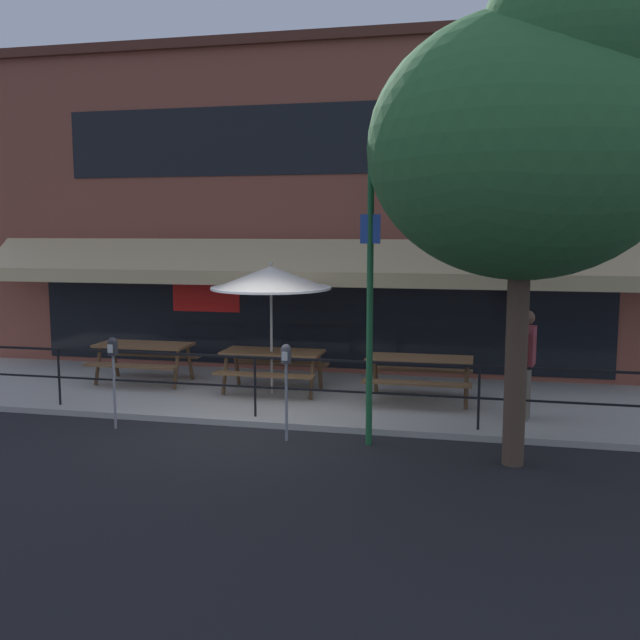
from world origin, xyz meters
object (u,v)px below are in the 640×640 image
Objects in this scene: parking_meter_far at (286,363)px; street_sign_pole at (370,292)px; picnic_table_centre at (273,359)px; street_tree_curbside at (534,128)px; pedestrian_walking at (526,359)px; picnic_table_right at (419,367)px; patio_umbrella_centre at (271,278)px; picnic_table_left at (144,352)px; parking_meter_near at (113,355)px.

parking_meter_far is 1.57m from street_sign_pole.
street_tree_curbside is at bearing -35.01° from picnic_table_centre.
pedestrian_walking is 0.40× the size of street_sign_pole.
picnic_table_centre is 2.73m from parking_meter_far.
picnic_table_right is 0.76× the size of patio_umbrella_centre.
pedestrian_walking is at bearing 25.28° from parking_meter_far.
picnic_table_left is at bearing 142.38° from parking_meter_far.
pedestrian_walking is 3.81m from street_tree_curbside.
parking_meter_near is at bearing -126.09° from picnic_table_centre.
street_sign_pole is at bearing 4.75° from parking_meter_far.
patio_umbrella_centre is at bearing -90.00° from picnic_table_centre.
parking_meter_near is (-1.80, -2.47, 0.44)m from picnic_table_centre.
picnic_table_right is at bearing 154.80° from pedestrian_walking.
street_sign_pole reaches higher than patio_umbrella_centre.
parking_meter_far reaches higher than picnic_table_right.
parking_meter_near is 1.00× the size of parking_meter_far.
parking_meter_far is at bearing -69.56° from picnic_table_centre.
pedestrian_walking is at bearing -11.82° from picnic_table_centre.
picnic_table_centre is 1.48m from patio_umbrella_centre.
parking_meter_near is 0.23× the size of street_tree_curbside.
picnic_table_left is 1.00× the size of picnic_table_right.
picnic_table_right is 1.05× the size of pedestrian_walking.
street_sign_pole is at bearing 0.69° from parking_meter_near.
picnic_table_centre is 0.76× the size of patio_umbrella_centre.
picnic_table_centre is at bearing 177.65° from picnic_table_right.
street_tree_curbside reaches higher than parking_meter_far.
parking_meter_near is 4.06m from street_sign_pole.
street_tree_curbside reaches higher than picnic_table_right.
pedestrian_walking is (4.35, -0.84, -1.12)m from patio_umbrella_centre.
street_tree_curbside is (1.56, -2.84, 3.57)m from picnic_table_right.
picnic_table_centre is 0.29× the size of street_tree_curbside.
street_tree_curbside is at bearing -14.12° from street_sign_pole.
pedestrian_walking is 3.77m from parking_meter_far.
street_sign_pole is (-0.52, -2.31, 1.47)m from picnic_table_right.
pedestrian_walking is 0.27× the size of street_tree_curbside.
picnic_table_left and picnic_table_centre have the same top height.
parking_meter_near is at bearing -152.03° from picnic_table_right.
parking_meter_far is 0.34× the size of street_sign_pole.
picnic_table_left is 7.10m from pedestrian_walking.
pedestrian_walking reaches higher than parking_meter_far.
pedestrian_walking is at bearing -25.20° from picnic_table_right.
street_tree_curbside reaches higher than parking_meter_near.
picnic_table_left is at bearing 176.20° from picnic_table_right.
patio_umbrella_centre is at bearing 110.98° from parking_meter_far.
parking_meter_far is (0.94, -2.45, -1.03)m from patio_umbrella_centre.
patio_umbrella_centre reaches higher than parking_meter_near.
pedestrian_walking is (1.70, -0.80, 0.35)m from picnic_table_right.
parking_meter_far is at bearing -37.62° from picnic_table_left.
pedestrian_walking is at bearing 85.92° from street_tree_curbside.
parking_meter_near reaches higher than picnic_table_left.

